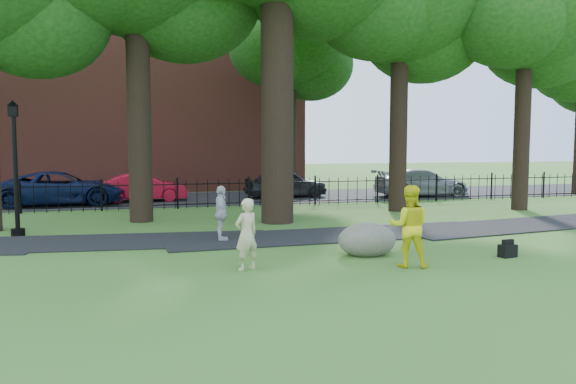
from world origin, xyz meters
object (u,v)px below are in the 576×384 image
object	(u,v)px
woman	(246,234)
boulder	(367,238)
man	(409,226)
red_sedan	(143,188)
lamppost	(15,170)

from	to	relation	value
woman	boulder	size ratio (longest dim) A/B	1.07
man	red_sedan	bearing A→B (deg)	-47.60
man	boulder	world-z (taller)	man
woman	lamppost	world-z (taller)	lamppost
boulder	red_sedan	world-z (taller)	red_sedan
boulder	lamppost	distance (m)	10.36
boulder	red_sedan	size ratio (longest dim) A/B	0.36
boulder	lamppost	world-z (taller)	lamppost
lamppost	red_sedan	size ratio (longest dim) A/B	1.00
man	red_sedan	world-z (taller)	man
woman	boulder	world-z (taller)	woman
woman	red_sedan	bearing A→B (deg)	-108.15
man	lamppost	size ratio (longest dim) A/B	0.46
man	red_sedan	size ratio (longest dim) A/B	0.45
woman	lamppost	bearing A→B (deg)	-72.82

